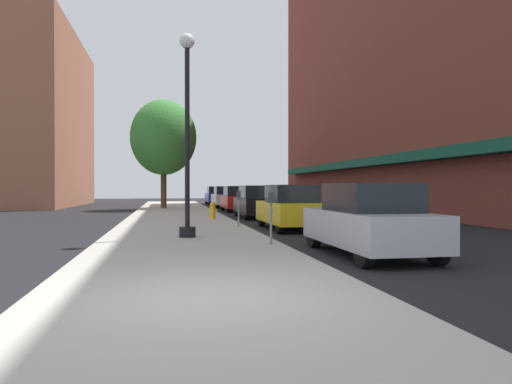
{
  "coord_description": "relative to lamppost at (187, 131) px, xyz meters",
  "views": [
    {
      "loc": [
        -0.55,
        -6.23,
        1.56
      ],
      "look_at": [
        4.35,
        19.66,
        1.31
      ],
      "focal_mm": 33.34,
      "sensor_mm": 36.0,
      "label": 1
    }
  ],
  "objects": [
    {
      "name": "car_red",
      "position": [
        3.95,
        16.82,
        -2.39
      ],
      "size": [
        1.8,
        4.3,
        1.66
      ],
      "rotation": [
        0.0,
        0.0,
        0.03
      ],
      "color": "black",
      "rests_on": "ground"
    },
    {
      "name": "building_far_background",
      "position": [
        -11.07,
        29.34,
        4.05
      ],
      "size": [
        6.8,
        18.0,
        14.54
      ],
      "color": "#9E6047",
      "rests_on": "ground"
    },
    {
      "name": "tree_near",
      "position": [
        -0.79,
        20.02,
        1.86
      ],
      "size": [
        4.59,
        4.59,
        7.6
      ],
      "color": "#4C3823",
      "rests_on": "sidewalk_slab"
    },
    {
      "name": "sidewalk_slab",
      "position": [
        -0.05,
        11.34,
        -3.14
      ],
      "size": [
        4.8,
        50.0,
        0.12
      ],
      "primitive_type": "cube",
      "color": "#A8A399",
      "rests_on": "ground"
    },
    {
      "name": "parking_meter_near",
      "position": [
        2.0,
        -2.2,
        -2.25
      ],
      "size": [
        0.14,
        0.09,
        1.31
      ],
      "color": "slate",
      "rests_on": "sidewalk_slab"
    },
    {
      "name": "building_right_brick",
      "position": [
        14.94,
        14.34,
        10.34
      ],
      "size": [
        6.8,
        40.0,
        27.14
      ],
      "color": "brown",
      "rests_on": "ground"
    },
    {
      "name": "car_yellow",
      "position": [
        3.95,
        3.24,
        -2.39
      ],
      "size": [
        1.8,
        4.3,
        1.66
      ],
      "rotation": [
        0.0,
        0.0,
        0.02
      ],
      "color": "black",
      "rests_on": "ground"
    },
    {
      "name": "parking_meter_far",
      "position": [
        2.0,
        3.29,
        -2.25
      ],
      "size": [
        0.14,
        0.09,
        1.31
      ],
      "color": "slate",
      "rests_on": "sidewalk_slab"
    },
    {
      "name": "car_white",
      "position": [
        3.95,
        23.36,
        -2.39
      ],
      "size": [
        1.8,
        4.3,
        1.66
      ],
      "rotation": [
        0.0,
        0.0,
        0.03
      ],
      "color": "black",
      "rests_on": "ground"
    },
    {
      "name": "car_black",
      "position": [
        3.95,
        9.97,
        -2.39
      ],
      "size": [
        1.8,
        4.3,
        1.66
      ],
      "rotation": [
        0.0,
        0.0,
        0.02
      ],
      "color": "black",
      "rests_on": "ground"
    },
    {
      "name": "car_blue",
      "position": [
        3.95,
        30.02,
        -2.39
      ],
      "size": [
        1.8,
        4.3,
        1.66
      ],
      "rotation": [
        0.0,
        0.0,
        -0.02
      ],
      "color": "black",
      "rests_on": "ground"
    },
    {
      "name": "car_silver",
      "position": [
        3.95,
        -3.7,
        -2.39
      ],
      "size": [
        1.8,
        4.3,
        1.66
      ],
      "rotation": [
        0.0,
        0.0,
        -0.03
      ],
      "color": "black",
      "rests_on": "ground"
    },
    {
      "name": "lamppost",
      "position": [
        0.0,
        0.0,
        0.0
      ],
      "size": [
        0.48,
        0.48,
        5.9
      ],
      "color": "black",
      "rests_on": "sidewalk_slab"
    },
    {
      "name": "ground_plane",
      "position": [
        3.95,
        10.34,
        -3.2
      ],
      "size": [
        90.0,
        90.0,
        0.0
      ],
      "primitive_type": "plane",
      "color": "black"
    },
    {
      "name": "fire_hydrant",
      "position": [
        1.49,
        7.84,
        -2.68
      ],
      "size": [
        0.33,
        0.26,
        0.79
      ],
      "color": "gold",
      "rests_on": "sidewalk_slab"
    }
  ]
}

